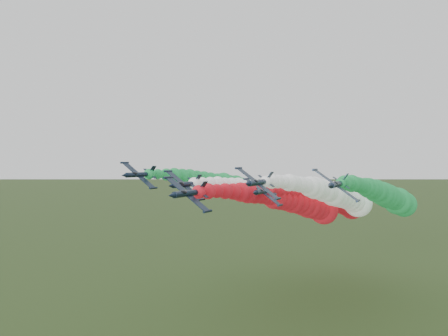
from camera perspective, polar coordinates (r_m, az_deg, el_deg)
The scene contains 6 objects.
jet_lead at distance 127.40m, azimuth 9.73°, elevation -4.60°, with size 16.05×83.69×17.75m.
jet_inner_left at distance 141.42m, azimuth 8.12°, elevation -3.74°, with size 15.70×83.34×17.40m.
jet_inner_right at distance 136.75m, azimuth 14.68°, elevation -3.56°, with size 16.18×83.82×17.88m.
jet_outer_left at distance 147.78m, azimuth 2.88°, elevation -2.71°, with size 15.39×83.03×17.09m.
jet_outer_right at distance 140.21m, azimuth 20.74°, elevation -3.59°, with size 15.66×83.30×17.36m.
jet_trail at distance 153.20m, azimuth 14.27°, elevation -4.21°, with size 16.13×83.77×17.83m.
Camera 1 is at (36.62, -76.86, 42.65)m, focal length 35.00 mm.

